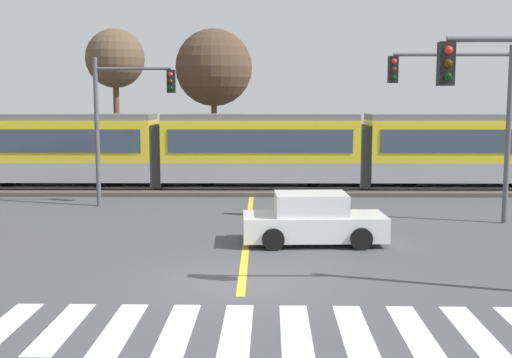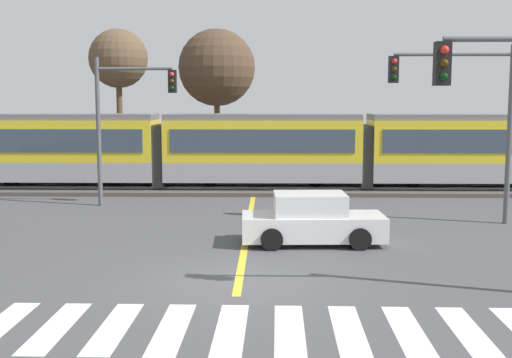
{
  "view_description": "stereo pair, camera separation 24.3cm",
  "coord_description": "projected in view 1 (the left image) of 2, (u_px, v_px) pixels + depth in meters",
  "views": [
    {
      "loc": [
        0.48,
        -14.64,
        4.26
      ],
      "look_at": [
        0.26,
        6.86,
        1.6
      ],
      "focal_mm": 45.0,
      "sensor_mm": 36.0,
      "label": 1
    },
    {
      "loc": [
        0.72,
        -14.63,
        4.26
      ],
      "look_at": [
        0.26,
        6.86,
        1.6
      ],
      "focal_mm": 45.0,
      "sensor_mm": 36.0,
      "label": 2
    }
  ],
  "objects": [
    {
      "name": "ground_plane",
      "position": [
        242.0,
        282.0,
        15.06
      ],
      "size": [
        200.0,
        200.0,
        0.0
      ],
      "primitive_type": "plane",
      "color": "#474749"
    },
    {
      "name": "track_bed",
      "position": [
        252.0,
        189.0,
        30.18
      ],
      "size": [
        120.0,
        4.0,
        0.18
      ],
      "primitive_type": "cube",
      "color": "#4C4742",
      "rests_on": "ground"
    },
    {
      "name": "rail_near",
      "position": [
        252.0,
        188.0,
        29.45
      ],
      "size": [
        120.0,
        0.08,
        0.1
      ],
      "primitive_type": "cube",
      "color": "#939399",
      "rests_on": "track_bed"
    },
    {
      "name": "rail_far",
      "position": [
        252.0,
        184.0,
        30.88
      ],
      "size": [
        120.0,
        0.08,
        0.1
      ],
      "primitive_type": "cube",
      "color": "#939399",
      "rests_on": "track_bed"
    },
    {
      "name": "light_rail_tram",
      "position": [
        260.0,
        148.0,
        29.93
      ],
      "size": [
        28.0,
        2.64,
        3.43
      ],
      "color": "#9E9EA3",
      "rests_on": "track_bed"
    },
    {
      "name": "crosswalk_stripe_1",
      "position": [
        4.0,
        327.0,
        12.08
      ],
      "size": [
        0.59,
        2.81,
        0.01
      ],
      "primitive_type": "cube",
      "rotation": [
        0.0,
        0.0,
        -0.01
      ],
      "color": "silver",
      "rests_on": "ground"
    },
    {
      "name": "crosswalk_stripe_2",
      "position": [
        62.0,
        328.0,
        12.05
      ],
      "size": [
        0.59,
        2.81,
        0.01
      ],
      "primitive_type": "cube",
      "rotation": [
        0.0,
        0.0,
        -0.01
      ],
      "color": "silver",
      "rests_on": "ground"
    },
    {
      "name": "crosswalk_stripe_3",
      "position": [
        120.0,
        328.0,
        12.03
      ],
      "size": [
        0.59,
        2.81,
        0.01
      ],
      "primitive_type": "cube",
      "rotation": [
        0.0,
        0.0,
        -0.01
      ],
      "color": "silver",
      "rests_on": "ground"
    },
    {
      "name": "crosswalk_stripe_4",
      "position": [
        178.0,
        329.0,
        12.0
      ],
      "size": [
        0.59,
        2.81,
        0.01
      ],
      "primitive_type": "cube",
      "rotation": [
        0.0,
        0.0,
        -0.01
      ],
      "color": "silver",
      "rests_on": "ground"
    },
    {
      "name": "crosswalk_stripe_5",
      "position": [
        237.0,
        329.0,
        11.98
      ],
      "size": [
        0.59,
        2.81,
        0.01
      ],
      "primitive_type": "cube",
      "rotation": [
        0.0,
        0.0,
        -0.01
      ],
      "color": "silver",
      "rests_on": "ground"
    },
    {
      "name": "crosswalk_stripe_6",
      "position": [
        295.0,
        329.0,
        11.95
      ],
      "size": [
        0.59,
        2.81,
        0.01
      ],
      "primitive_type": "cube",
      "rotation": [
        0.0,
        0.0,
        -0.01
      ],
      "color": "silver",
      "rests_on": "ground"
    },
    {
      "name": "crosswalk_stripe_7",
      "position": [
        355.0,
        330.0,
        11.93
      ],
      "size": [
        0.59,
        2.81,
        0.01
      ],
      "primitive_type": "cube",
      "rotation": [
        0.0,
        0.0,
        -0.01
      ],
      "color": "silver",
      "rests_on": "ground"
    },
    {
      "name": "crosswalk_stripe_8",
      "position": [
        414.0,
        330.0,
        11.91
      ],
      "size": [
        0.59,
        2.81,
        0.01
      ],
      "primitive_type": "cube",
      "rotation": [
        0.0,
        0.0,
        -0.01
      ],
      "color": "silver",
      "rests_on": "ground"
    },
    {
      "name": "crosswalk_stripe_9",
      "position": [
        473.0,
        331.0,
        11.88
      ],
      "size": [
        0.59,
        2.81,
        0.01
      ],
      "primitive_type": "cube",
      "rotation": [
        0.0,
        0.0,
        -0.01
      ],
      "color": "silver",
      "rests_on": "ground"
    },
    {
      "name": "lane_centre_line",
      "position": [
        248.0,
        230.0,
        21.09
      ],
      "size": [
        0.2,
        14.35,
        0.01
      ],
      "primitive_type": "cube",
      "color": "gold",
      "rests_on": "ground"
    },
    {
      "name": "sedan_crossing",
      "position": [
        313.0,
        220.0,
        19.05
      ],
      "size": [
        4.26,
        2.04,
        1.52
      ],
      "color": "silver",
      "rests_on": "ground"
    },
    {
      "name": "traffic_light_far_left",
      "position": [
        123.0,
        109.0,
        25.45
      ],
      "size": [
        3.25,
        0.38,
        5.93
      ],
      "color": "#515459",
      "rests_on": "ground"
    },
    {
      "name": "traffic_light_mid_right",
      "position": [
        467.0,
        104.0,
        21.84
      ],
      "size": [
        4.25,
        0.38,
        6.1
      ],
      "color": "#515459",
      "rests_on": "ground"
    },
    {
      "name": "bare_tree_west",
      "position": [
        115.0,
        60.0,
        34.38
      ],
      "size": [
        3.16,
        3.16,
        8.05
      ],
      "color": "brown",
      "rests_on": "ground"
    },
    {
      "name": "bare_tree_east",
      "position": [
        214.0,
        68.0,
        35.32
      ],
      "size": [
        4.24,
        4.24,
        8.15
      ],
      "color": "brown",
      "rests_on": "ground"
    }
  ]
}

